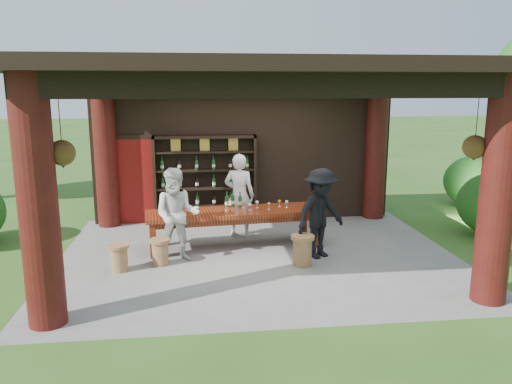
{
  "coord_description": "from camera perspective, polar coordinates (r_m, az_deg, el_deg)",
  "views": [
    {
      "loc": [
        -1.11,
        -8.9,
        3.11
      ],
      "look_at": [
        0.0,
        0.4,
        1.15
      ],
      "focal_mm": 35.0,
      "sensor_mm": 36.0,
      "label": 1
    }
  ],
  "objects": [
    {
      "name": "wine_shelf",
      "position": [
        11.54,
        -5.81,
        1.39
      ],
      "size": [
        2.34,
        0.36,
        2.06
      ],
      "color": "black",
      "rests_on": "ground"
    },
    {
      "name": "stool_near_right",
      "position": [
        8.96,
        5.33,
        -6.56
      ],
      "size": [
        0.42,
        0.42,
        0.55
      ],
      "rotation": [
        0.0,
        0.0,
        0.11
      ],
      "color": "brown",
      "rests_on": "ground"
    },
    {
      "name": "shrubs",
      "position": [
        10.99,
        15.7,
        -2.06
      ],
      "size": [
        15.41,
        7.5,
        1.36
      ],
      "color": "#194C14",
      "rests_on": "ground"
    },
    {
      "name": "table_glasses",
      "position": [
        9.95,
        0.95,
        -1.46
      ],
      "size": [
        0.94,
        0.3,
        0.15
      ],
      "color": "silver",
      "rests_on": "tasting_table"
    },
    {
      "name": "pavilion",
      "position": [
        9.44,
        -0.1,
        5.86
      ],
      "size": [
        7.5,
        6.0,
        3.6
      ],
      "color": "slate",
      "rests_on": "ground"
    },
    {
      "name": "guest_woman",
      "position": [
        9.15,
        -9.02,
        -2.59
      ],
      "size": [
        0.87,
        0.7,
        1.71
      ],
      "primitive_type": "imported",
      "rotation": [
        0.0,
        0.0,
        -0.06
      ],
      "color": "silver",
      "rests_on": "ground"
    },
    {
      "name": "guest_man",
      "position": [
        9.27,
        7.36,
        -2.45
      ],
      "size": [
        1.25,
        1.08,
        1.68
      ],
      "primitive_type": "imported",
      "rotation": [
        0.0,
        0.0,
        0.52
      ],
      "color": "black",
      "rests_on": "ground"
    },
    {
      "name": "stool_far_left",
      "position": [
        8.98,
        -15.38,
        -7.16
      ],
      "size": [
        0.36,
        0.36,
        0.48
      ],
      "rotation": [
        0.0,
        0.0,
        -0.38
      ],
      "color": "brown",
      "rests_on": "ground"
    },
    {
      "name": "tasting_table",
      "position": [
        9.84,
        -2.63,
        -2.77
      ],
      "size": [
        3.44,
        1.2,
        0.75
      ],
      "rotation": [
        0.0,
        0.0,
        0.1
      ],
      "color": "#4E1B0B",
      "rests_on": "ground"
    },
    {
      "name": "table_bottles",
      "position": [
        10.09,
        -2.62,
        -0.82
      ],
      "size": [
        0.35,
        0.17,
        0.31
      ],
      "color": "#194C1E",
      "rests_on": "tasting_table"
    },
    {
      "name": "host",
      "position": [
        10.54,
        -1.92,
        -0.38
      ],
      "size": [
        0.75,
        0.62,
        1.77
      ],
      "primitive_type": "imported",
      "rotation": [
        0.0,
        0.0,
        2.8
      ],
      "color": "silver",
      "rests_on": "ground"
    },
    {
      "name": "napkin_basket",
      "position": [
        9.59,
        -9.29,
        -2.16
      ],
      "size": [
        0.28,
        0.2,
        0.14
      ],
      "primitive_type": "cube",
      "rotation": [
        0.0,
        0.0,
        0.1
      ],
      "color": "#BF6672",
      "rests_on": "tasting_table"
    },
    {
      "name": "ground",
      "position": [
        9.49,
        0.29,
        -7.3
      ],
      "size": [
        90.0,
        90.0,
        0.0
      ],
      "primitive_type": "plane",
      "color": "#2D5119",
      "rests_on": "ground"
    },
    {
      "name": "trees",
      "position": [
        11.38,
        15.77,
        12.68
      ],
      "size": [
        21.43,
        11.74,
        4.8
      ],
      "color": "#3F2819",
      "rests_on": "ground"
    },
    {
      "name": "stool_near_left",
      "position": [
        9.12,
        -10.89,
        -6.65
      ],
      "size": [
        0.36,
        0.36,
        0.48
      ],
      "rotation": [
        0.0,
        0.0,
        0.41
      ],
      "color": "brown",
      "rests_on": "ground"
    }
  ]
}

